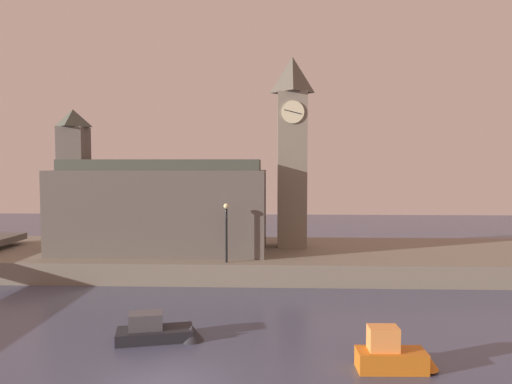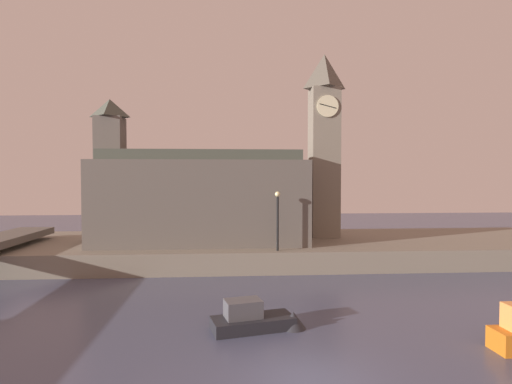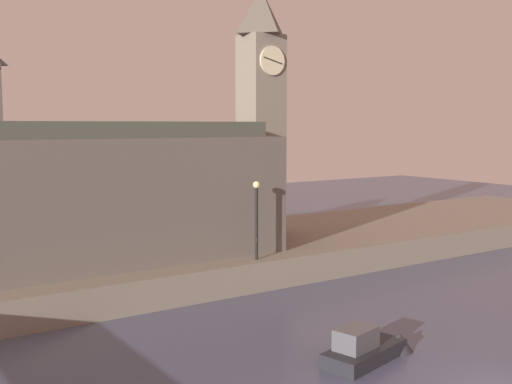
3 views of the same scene
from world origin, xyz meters
name	(u,v)px [view 1 (image 1 of 3)]	position (x,y,z in m)	size (l,w,h in m)	color
far_embankment	(223,258)	(0.00, 20.00, 0.75)	(70.00, 12.00, 1.50)	slate
clock_tower	(292,150)	(5.41, 21.15, 9.26)	(2.51, 2.54, 15.04)	slate
parliament_hall	(158,206)	(-4.88, 19.12, 4.93)	(15.71, 6.91, 10.76)	#5B544C
streetlamp	(226,226)	(0.79, 14.80, 3.97)	(0.36, 0.36, 3.97)	black
boat_barge_dark	(163,331)	(-1.10, 4.60, 0.41)	(4.33, 2.19, 1.40)	#232328
boat_patrol_orange	(395,355)	(8.71, 1.76, 0.60)	(3.18, 1.18, 1.74)	orange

